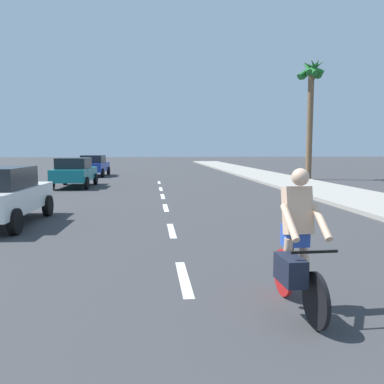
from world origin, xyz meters
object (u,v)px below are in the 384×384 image
(palm_tree_far, at_px, (311,87))
(parked_car_white, at_px, (0,194))
(parked_car_blue, at_px, (94,165))
(cyclist, at_px, (296,248))
(parked_car_teal, at_px, (75,171))

(palm_tree_far, bearing_deg, parked_car_white, -134.69)
(parked_car_blue, bearing_deg, palm_tree_far, -14.80)
(parked_car_blue, relative_size, palm_tree_far, 0.52)
(cyclist, height_order, parked_car_teal, cyclist)
(cyclist, height_order, palm_tree_far, palm_tree_far)
(parked_car_white, xyz_separation_m, parked_car_blue, (-0.17, 19.42, 0.00))
(parked_car_white, bearing_deg, palm_tree_far, 47.39)
(parked_car_teal, height_order, palm_tree_far, palm_tree_far)
(cyclist, relative_size, parked_car_teal, 0.44)
(palm_tree_far, bearing_deg, parked_car_teal, -165.08)
(cyclist, distance_m, parked_car_blue, 26.55)
(parked_car_white, xyz_separation_m, parked_car_teal, (-0.02, 10.83, 0.00))
(cyclist, relative_size, palm_tree_far, 0.23)
(parked_car_blue, bearing_deg, cyclist, -74.00)
(parked_car_teal, distance_m, palm_tree_far, 15.95)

